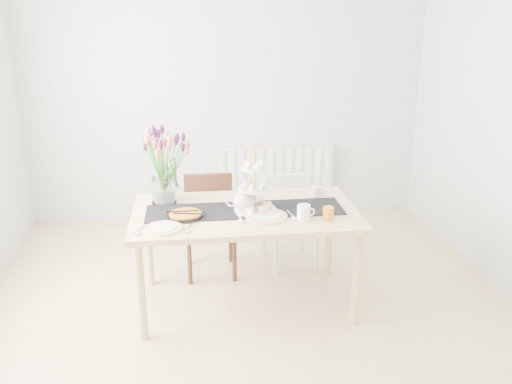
{
  "coord_description": "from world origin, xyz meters",
  "views": [
    {
      "loc": [
        -0.37,
        -3.17,
        2.14
      ],
      "look_at": [
        0.07,
        0.36,
        0.9
      ],
      "focal_mm": 38.0,
      "sensor_mm": 36.0,
      "label": 1
    }
  ],
  "objects": [
    {
      "name": "room_shell",
      "position": [
        0.0,
        0.0,
        1.3
      ],
      "size": [
        4.5,
        4.5,
        4.5
      ],
      "color": "tan",
      "rests_on": "ground"
    },
    {
      "name": "radiator",
      "position": [
        0.5,
        2.19,
        0.45
      ],
      "size": [
        1.2,
        0.08,
        0.6
      ],
      "primitive_type": "cube",
      "color": "white",
      "rests_on": "room_shell"
    },
    {
      "name": "chair_brown",
      "position": [
        -0.24,
        1.02,
        0.47
      ],
      "size": [
        0.41,
        0.41,
        0.81
      ],
      "rotation": [
        0.0,
        0.0,
        0.01
      ],
      "color": "#331912",
      "rests_on": "ground"
    },
    {
      "name": "mug_white",
      "position": [
        0.37,
        0.18,
        0.8
      ],
      "size": [
        0.1,
        0.1,
        0.11
      ],
      "primitive_type": "cylinder",
      "rotation": [
        0.0,
        0.0,
        0.12
      ],
      "color": "white",
      "rests_on": "dining_table"
    },
    {
      "name": "plate_left",
      "position": [
        -0.57,
        0.14,
        0.76
      ],
      "size": [
        0.32,
        0.32,
        0.01
      ],
      "primitive_type": "cylinder",
      "rotation": [
        0.0,
        0.0,
        -0.38
      ],
      "color": "white",
      "rests_on": "dining_table"
    },
    {
      "name": "chair_white",
      "position": [
        0.43,
        1.1,
        0.43
      ],
      "size": [
        0.44,
        0.44,
        0.76
      ],
      "rotation": [
        0.0,
        0.0,
        0.13
      ],
      "color": "silver",
      "rests_on": "ground"
    },
    {
      "name": "tulip_vase",
      "position": [
        -0.58,
        0.67,
        1.1
      ],
      "size": [
        0.64,
        0.64,
        0.55
      ],
      "rotation": [
        0.0,
        0.0,
        0.25
      ],
      "color": "silver",
      "rests_on": "dining_table"
    },
    {
      "name": "cake_stand",
      "position": [
        0.06,
        0.39,
        0.88
      ],
      "size": [
        0.3,
        0.3,
        0.44
      ],
      "rotation": [
        0.0,
        0.0,
        -0.29
      ],
      "color": "gold",
      "rests_on": "dining_table"
    },
    {
      "name": "mug_orange",
      "position": [
        0.54,
        0.17,
        0.8
      ],
      "size": [
        0.1,
        0.1,
        0.09
      ],
      "primitive_type": "cylinder",
      "rotation": [
        0.0,
        0.0,
        1.04
      ],
      "color": "orange",
      "rests_on": "dining_table"
    },
    {
      "name": "teapot",
      "position": [
        -0.02,
        0.38,
        0.83
      ],
      "size": [
        0.29,
        0.26,
        0.16
      ],
      "primitive_type": null,
      "rotation": [
        0.0,
        0.0,
        -0.25
      ],
      "color": "white",
      "rests_on": "dining_table"
    },
    {
      "name": "plate_right",
      "position": [
        0.12,
        0.26,
        0.76
      ],
      "size": [
        0.35,
        0.35,
        0.02
      ],
      "primitive_type": "cylinder",
      "rotation": [
        0.0,
        0.0,
        0.21
      ],
      "color": "white",
      "rests_on": "dining_table"
    },
    {
      "name": "cream_jug",
      "position": [
        0.56,
        0.64,
        0.79
      ],
      "size": [
        0.1,
        0.1,
        0.08
      ],
      "primitive_type": "cylinder",
      "rotation": [
        0.0,
        0.0,
        -0.3
      ],
      "color": "silver",
      "rests_on": "dining_table"
    },
    {
      "name": "dining_table",
      "position": [
        -0.01,
        0.41,
        0.67
      ],
      "size": [
        1.6,
        0.9,
        0.75
      ],
      "color": "tan",
      "rests_on": "ground"
    },
    {
      "name": "tart_tin",
      "position": [
        -0.43,
        0.34,
        0.76
      ],
      "size": [
        0.25,
        0.25,
        0.03
      ],
      "rotation": [
        0.0,
        0.0,
        -0.42
      ],
      "color": "black",
      "rests_on": "dining_table"
    },
    {
      "name": "table_runner",
      "position": [
        -0.01,
        0.41,
        0.75
      ],
      "size": [
        1.4,
        0.35,
        0.01
      ],
      "primitive_type": "cube",
      "color": "black",
      "rests_on": "dining_table"
    }
  ]
}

